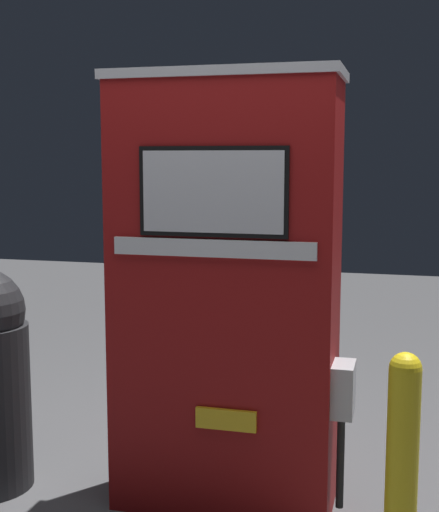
# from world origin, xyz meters

# --- Properties ---
(gas_pump) EXTENTS (1.06, 0.44, 1.91)m
(gas_pump) POSITION_xyz_m (0.00, 0.20, 0.96)
(gas_pump) COLOR maroon
(gas_pump) RESTS_ON ground_plane
(safety_bollard) EXTENTS (0.11, 0.11, 0.90)m
(safety_bollard) POSITION_xyz_m (0.77, -0.35, 0.47)
(safety_bollard) COLOR yellow
(safety_bollard) RESTS_ON ground_plane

